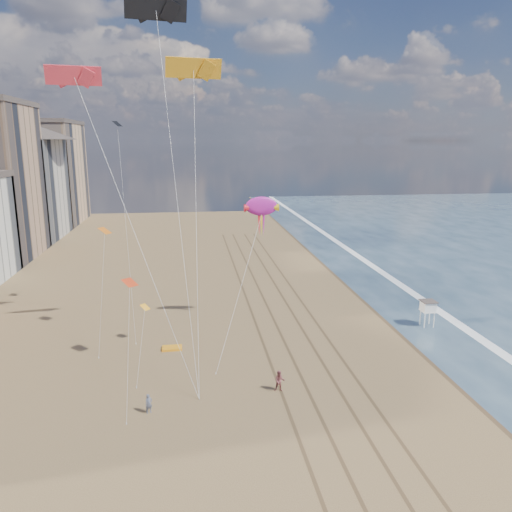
{
  "coord_description": "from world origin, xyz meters",
  "views": [
    {
      "loc": [
        -8.73,
        -26.23,
        21.69
      ],
      "look_at": [
        -1.77,
        26.0,
        9.5
      ],
      "focal_mm": 35.0,
      "sensor_mm": 36.0,
      "label": 1
    }
  ],
  "objects": [
    {
      "name": "grounded_kite",
      "position": [
        -11.07,
        24.13,
        0.12
      ],
      "size": [
        2.13,
        1.38,
        0.24
      ],
      "primitive_type": "cube",
      "rotation": [
        0.0,
        0.0,
        0.02
      ],
      "color": "orange",
      "rests_on": "ground"
    },
    {
      "name": "kite_flyer_a",
      "position": [
        -12.53,
        11.43,
        0.82
      ],
      "size": [
        0.71,
        0.63,
        1.63
      ],
      "primitive_type": "imported",
      "rotation": [
        0.0,
        0.0,
        0.5
      ],
      "color": "slate",
      "rests_on": "ground"
    },
    {
      "name": "tracks",
      "position": [
        2.55,
        30.0,
        0.01
      ],
      "size": [
        7.68,
        120.0,
        0.01
      ],
      "color": "brown",
      "rests_on": "ground"
    },
    {
      "name": "kite_flyer_b",
      "position": [
        -1.31,
        13.61,
        0.97
      ],
      "size": [
        1.0,
        0.82,
        1.93
      ],
      "primitive_type": "imported",
      "rotation": [
        0.0,
        0.0,
        -0.09
      ],
      "color": "#8A4648",
      "rests_on": "ground"
    },
    {
      "name": "show_kite",
      "position": [
        -0.52,
        30.65,
        14.27
      ],
      "size": [
        5.17,
        6.99,
        19.72
      ],
      "color": "#AA1A90",
      "rests_on": "ground"
    },
    {
      "name": "wet_sand",
      "position": [
        19.0,
        40.0,
        0.0
      ],
      "size": [
        260.0,
        260.0,
        0.0
      ],
      "primitive_type": "plane",
      "color": "#42301E",
      "rests_on": "ground"
    },
    {
      "name": "ground",
      "position": [
        0.0,
        0.0,
        0.0
      ],
      "size": [
        260.0,
        260.0,
        0.0
      ],
      "primitive_type": "plane",
      "color": "brown",
      "rests_on": "ground"
    },
    {
      "name": "lifeguard_stand",
      "position": [
        19.06,
        27.03,
        2.43
      ],
      "size": [
        1.75,
        1.75,
        3.16
      ],
      "color": "white",
      "rests_on": "ground"
    },
    {
      "name": "small_kites",
      "position": [
        -15.96,
        27.3,
        11.67
      ],
      "size": [
        5.73,
        14.85,
        20.18
      ],
      "color": "red",
      "rests_on": "ground"
    },
    {
      "name": "foam",
      "position": [
        23.2,
        40.0,
        0.0
      ],
      "size": [
        260.0,
        260.0,
        0.0
      ],
      "primitive_type": "plane",
      "color": "white",
      "rests_on": "ground"
    },
    {
      "name": "parafoils",
      "position": [
        -11.97,
        23.93,
        30.28
      ],
      "size": [
        15.42,
        6.58,
        8.44
      ],
      "color": "black",
      "rests_on": "ground"
    }
  ]
}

